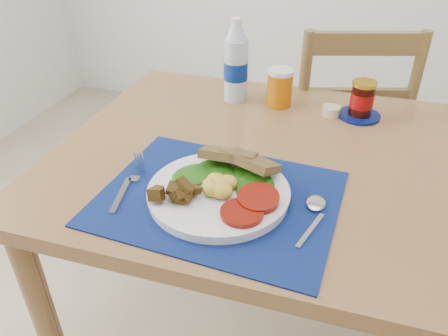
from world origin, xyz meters
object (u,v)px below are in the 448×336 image
object	(u,v)px
breakfast_plate	(215,190)
jam_on_saucer	(362,102)
water_bottle	(236,65)
chair_far	(343,119)
juice_glass	(280,89)

from	to	relation	value
breakfast_plate	jam_on_saucer	distance (m)	0.58
water_bottle	jam_on_saucer	distance (m)	0.39
chair_far	jam_on_saucer	bearing A→B (deg)	80.96
breakfast_plate	juice_glass	size ratio (longest dim) A/B	2.82
water_bottle	juice_glass	bearing A→B (deg)	-1.54
chair_far	breakfast_plate	size ratio (longest dim) A/B	3.78
water_bottle	juice_glass	size ratio (longest dim) A/B	2.35
chair_far	breakfast_plate	distance (m)	0.89
chair_far	juice_glass	distance (m)	0.43
breakfast_plate	water_bottle	bearing A→B (deg)	109.36
jam_on_saucer	chair_far	bearing A→B (deg)	97.37
jam_on_saucer	juice_glass	bearing A→B (deg)	176.67
breakfast_plate	water_bottle	distance (m)	0.54
water_bottle	jam_on_saucer	world-z (taller)	water_bottle
breakfast_plate	jam_on_saucer	world-z (taller)	jam_on_saucer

